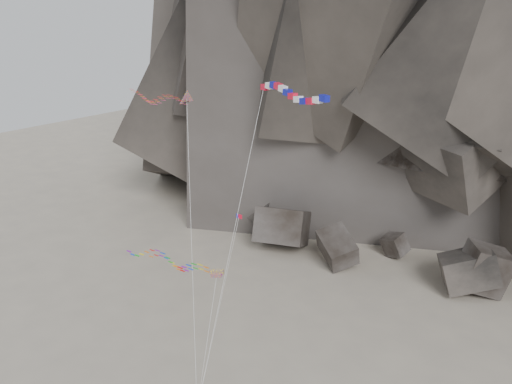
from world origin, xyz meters
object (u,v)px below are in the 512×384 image
Objects in this scene: parafoil_kite at (167,259)px; pennant_kite at (233,245)px; banner_kite at (290,97)px; delta_kite at (155,97)px.

pennant_kite reaches higher than parafoil_kite.
pennant_kite is (-7.69, 3.32, -14.37)m from banner_kite.
banner_kite reaches higher than pennant_kite.
delta_kite is 1.65× the size of pennant_kite.
delta_kite reaches higher than pennant_kite.
delta_kite is 16.05m from parafoil_kite.
delta_kite is 2.13× the size of parafoil_kite.
banner_kite is at bearing -1.31° from delta_kite.
delta_kite is at bearing 112.96° from parafoil_kite.
pennant_kite is at bearing 2.14° from delta_kite.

